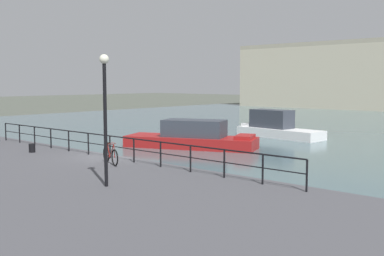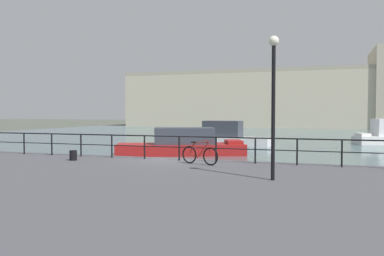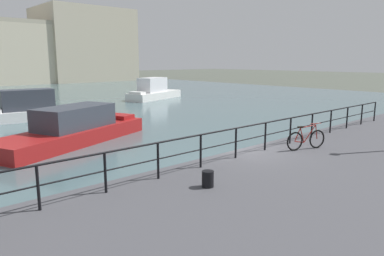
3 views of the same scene
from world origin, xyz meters
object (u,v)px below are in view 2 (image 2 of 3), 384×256
parked_bicycle (200,155)px  mooring_bollard (73,155)px  harbor_building (324,97)px  moored_blue_motorboat (227,136)px  moored_harbor_tender (183,145)px  quay_lamp_post (273,88)px

parked_bicycle → mooring_bollard: 5.66m
harbor_building → mooring_bollard: 65.73m
moored_blue_motorboat → mooring_bollard: bearing=90.6°
moored_harbor_tender → quay_lamp_post: 15.71m
moored_blue_motorboat → parked_bicycle: (3.43, -19.55, 0.44)m
mooring_bollard → harbor_building: bearing=80.6°
moored_blue_motorboat → quay_lamp_post: 23.48m
moored_harbor_tender → mooring_bollard: bearing=-118.0°
parked_bicycle → mooring_bollard: (-5.64, -0.47, -0.17)m
parked_bicycle → mooring_bollard: size_ratio=3.85×
quay_lamp_post → harbor_building: bearing=88.4°
quay_lamp_post → moored_blue_motorboat: bearing=106.6°
quay_lamp_post → mooring_bollard: bearing=165.4°
moored_harbor_tender → parked_bicycle: (4.48, -10.57, 0.53)m
mooring_bollard → quay_lamp_post: 9.54m
harbor_building → moored_harbor_tender: (-9.60, -53.64, -5.06)m
harbor_building → mooring_bollard: (-10.76, -64.68, -4.69)m
harbor_building → parked_bicycle: (-5.12, -64.21, -4.52)m
moored_blue_motorboat → quay_lamp_post: size_ratio=1.66×
moored_blue_motorboat → mooring_bollard: size_ratio=16.79×
harbor_building → mooring_bollard: size_ratio=146.65×
moored_harbor_tender → harbor_building: bearing=57.8°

